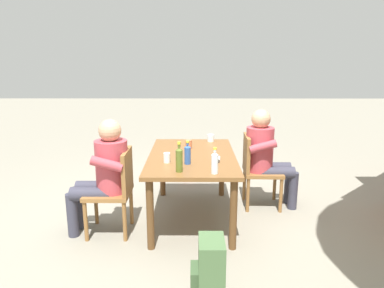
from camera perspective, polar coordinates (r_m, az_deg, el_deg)
name	(u,v)px	position (r m, az deg, el deg)	size (l,w,h in m)	color
ground_plane	(192,217)	(4.09, 0.00, -11.69)	(24.00, 24.00, 0.00)	gray
dining_table	(192,163)	(3.86, 0.00, -3.05)	(1.51, 0.93, 0.73)	brown
chair_far_left	(256,167)	(4.30, 10.27, -3.65)	(0.45, 0.45, 0.87)	olive
chair_near_right	(116,187)	(3.67, -12.10, -6.79)	(0.44, 0.44, 0.87)	olive
person_in_white_shirt	(266,154)	(4.27, 11.81, -1.51)	(0.47, 0.62, 1.18)	#B7424C
person_in_plaid_shirt	(104,171)	(3.64, -13.92, -4.28)	(0.47, 0.62, 1.18)	#B7424C
bottle_blue	(188,154)	(3.48, -0.72, -1.63)	(0.06, 0.06, 0.23)	#2D56A3
bottle_clear	(215,162)	(3.20, 3.68, -2.95)	(0.06, 0.06, 0.24)	white
bottle_olive	(179,159)	(3.24, -2.07, -2.42)	(0.06, 0.06, 0.28)	#566623
cup_white	(167,158)	(3.55, -4.07, -2.21)	(0.07, 0.07, 0.10)	white
cup_terracotta	(189,144)	(4.09, -0.53, -0.03)	(0.08, 0.08, 0.10)	#BC6B47
cup_glass	(211,138)	(4.44, 3.02, 0.98)	(0.08, 0.08, 0.09)	silver
table_knife	(219,160)	(3.65, 4.32, -2.54)	(0.24, 0.04, 0.01)	silver
backpack_by_near_side	(187,165)	(5.27, -0.77, -3.38)	(0.33, 0.21, 0.43)	maroon
backpack_by_far_side	(210,271)	(2.77, 2.88, -19.65)	(0.28, 0.25, 0.48)	#47663D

